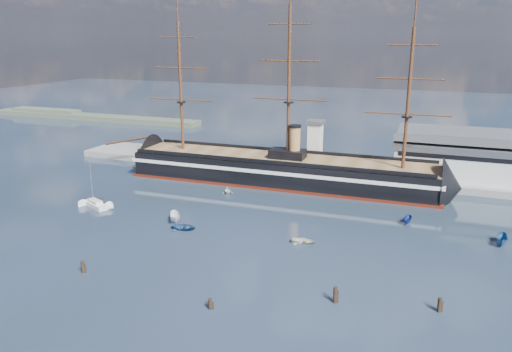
% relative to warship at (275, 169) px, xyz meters
% --- Properties ---
extents(ground, '(600.00, 600.00, 0.00)m').
position_rel_warship_xyz_m(ground, '(5.46, -20.00, -4.04)').
color(ground, '#1B252D').
rests_on(ground, ground).
extents(quay, '(180.00, 18.00, 2.00)m').
position_rel_warship_xyz_m(quay, '(15.46, 16.00, -4.04)').
color(quay, slate).
rests_on(quay, ground).
extents(warehouse, '(63.00, 21.00, 11.60)m').
position_rel_warship_xyz_m(warehouse, '(63.46, 20.00, 3.95)').
color(warehouse, '#B7BABC').
rests_on(warehouse, ground).
extents(quay_tower, '(5.00, 5.00, 15.00)m').
position_rel_warship_xyz_m(quay_tower, '(8.46, 13.00, 5.72)').
color(quay_tower, silver).
rests_on(quay_tower, ground).
extents(shoreline, '(120.00, 10.00, 4.00)m').
position_rel_warship_xyz_m(shoreline, '(-133.77, 75.00, -2.59)').
color(shoreline, '#3F4C38').
rests_on(shoreline, ground).
extents(warship, '(113.00, 17.66, 53.94)m').
position_rel_warship_xyz_m(warship, '(0.00, 0.00, 0.00)').
color(warship, black).
rests_on(warship, ground).
extents(sailboat, '(8.80, 5.85, 13.65)m').
position_rel_warship_xyz_m(sailboat, '(-35.51, -36.65, -3.17)').
color(sailboat, silver).
rests_on(sailboat, ground).
extents(motorboat_a, '(7.31, 6.04, 2.82)m').
position_rel_warship_xyz_m(motorboat_a, '(-11.29, -38.77, -4.04)').
color(motorboat_a, white).
rests_on(motorboat_a, ground).
extents(motorboat_b, '(1.79, 3.63, 1.63)m').
position_rel_warship_xyz_m(motorboat_b, '(-7.30, -42.10, -4.04)').
color(motorboat_b, navy).
rests_on(motorboat_b, ground).
extents(motorboat_c, '(5.37, 2.72, 2.05)m').
position_rel_warship_xyz_m(motorboat_c, '(39.11, -20.74, -4.04)').
color(motorboat_c, navy).
rests_on(motorboat_c, ground).
extents(motorboat_d, '(5.97, 5.31, 2.06)m').
position_rel_warship_xyz_m(motorboat_d, '(-8.74, -14.78, -4.04)').
color(motorboat_d, white).
rests_on(motorboat_d, ground).
extents(motorboat_e, '(1.51, 3.31, 1.50)m').
position_rel_warship_xyz_m(motorboat_e, '(19.84, -40.08, -4.04)').
color(motorboat_e, silver).
rests_on(motorboat_e, ground).
extents(motorboat_f, '(6.64, 3.04, 2.57)m').
position_rel_warship_xyz_m(motorboat_f, '(58.44, -26.13, -4.04)').
color(motorboat_f, '#225287').
rests_on(motorboat_f, ground).
extents(piling_near_left, '(0.64, 0.64, 2.95)m').
position_rel_warship_xyz_m(piling_near_left, '(-14.40, -67.14, -4.04)').
color(piling_near_left, black).
rests_on(piling_near_left, ground).
extents(piling_near_mid, '(0.64, 0.64, 2.51)m').
position_rel_warship_xyz_m(piling_near_mid, '(12.92, -70.30, -4.04)').
color(piling_near_mid, black).
rests_on(piling_near_mid, ground).
extents(piling_near_right, '(0.64, 0.64, 3.54)m').
position_rel_warship_xyz_m(piling_near_right, '(30.99, -61.40, -4.04)').
color(piling_near_right, black).
rests_on(piling_near_right, ground).
extents(piling_far_right, '(0.64, 0.64, 3.16)m').
position_rel_warship_xyz_m(piling_far_right, '(46.88, -58.36, -4.04)').
color(piling_far_right, black).
rests_on(piling_far_right, ground).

